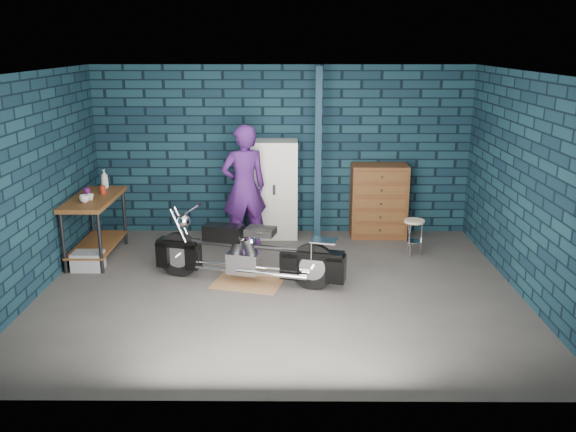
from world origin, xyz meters
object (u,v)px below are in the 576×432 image
workbench (96,228)px  locker (275,189)px  person (244,188)px  motorcycle (248,248)px  tool_chest (379,201)px  storage_bin (88,261)px  shop_stool (413,238)px

workbench → locker: (2.56, 1.04, 0.32)m
person → motorcycle: bearing=75.2°
locker → tool_chest: 1.68m
storage_bin → workbench: bearing=92.3°
person → tool_chest: person is taller
workbench → tool_chest: tool_chest is taller
motorcycle → person: 1.49m
person → tool_chest: size_ratio=1.61×
motorcycle → person: bearing=109.8°
locker → tool_chest: bearing=0.0°
tool_chest → shop_stool: tool_chest is taller
motorcycle → shop_stool: (2.36, 1.07, -0.21)m
motorcycle → person: (-0.14, 1.40, 0.47)m
locker → tool_chest: locker is taller
person → shop_stool: bearing=151.8°
motorcycle → tool_chest: tool_chest is taller
workbench → person: 2.22m
motorcycle → shop_stool: bearing=38.5°
person → tool_chest: (2.10, 0.59, -0.36)m
person → tool_chest: bearing=174.9°
storage_bin → motorcycle: bearing=-11.3°
motorcycle → tool_chest: (1.96, 1.99, 0.11)m
storage_bin → tool_chest: 4.50m
person → shop_stool: 2.61m
workbench → motorcycle: bearing=-22.7°
locker → shop_stool: bearing=-23.9°
workbench → storage_bin: bearing=-87.7°
motorcycle → storage_bin: size_ratio=5.29×
tool_chest → workbench: bearing=-166.2°
tool_chest → person: bearing=-164.4°
locker → shop_stool: locker is taller
storage_bin → locker: bearing=31.3°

